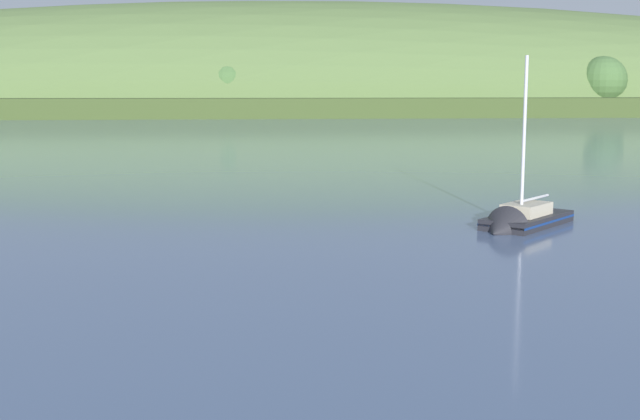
# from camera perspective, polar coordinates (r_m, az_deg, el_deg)

# --- Properties ---
(far_shoreline_hill) EXTENTS (517.22, 96.16, 62.52)m
(far_shoreline_hill) POSITION_cam_1_polar(r_m,az_deg,el_deg) (235.50, -0.46, 6.91)
(far_shoreline_hill) COLOR #3C4E24
(far_shoreline_hill) RESTS_ON ground
(sailboat_midwater_white) EXTENTS (6.43, 6.50, 9.70)m
(sailboat_midwater_white) POSITION_cam_1_polar(r_m,az_deg,el_deg) (42.15, 13.79, -0.94)
(sailboat_midwater_white) COLOR #232328
(sailboat_midwater_white) RESTS_ON ground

